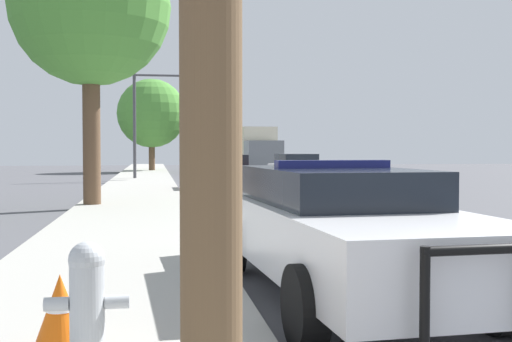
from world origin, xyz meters
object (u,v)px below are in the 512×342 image
(police_car, at_px, (339,227))
(car_background_midblock, at_px, (224,171))
(traffic_cone, at_px, (60,309))
(tree_sidewalk_near, at_px, (90,7))
(tree_sidewalk_far, at_px, (152,113))
(car_background_oncoming, at_px, (297,168))
(box_truck, at_px, (256,148))
(fire_hydrant, at_px, (87,298))
(traffic_light, at_px, (165,103))

(police_car, relative_size, car_background_midblock, 1.34)
(police_car, distance_m, car_background_midblock, 17.76)
(traffic_cone, bearing_deg, tree_sidewalk_near, 94.15)
(tree_sidewalk_far, bearing_deg, car_background_midblock, -82.11)
(car_background_oncoming, distance_m, tree_sidewalk_far, 17.28)
(police_car, relative_size, box_truck, 0.83)
(tree_sidewalk_near, bearing_deg, police_car, -71.58)
(fire_hydrant, height_order, traffic_light, traffic_light)
(car_background_oncoming, bearing_deg, fire_hydrant, 70.44)
(tree_sidewalk_near, bearing_deg, traffic_light, 81.51)
(box_truck, relative_size, tree_sidewalk_far, 1.06)
(car_background_oncoming, bearing_deg, traffic_cone, 69.64)
(tree_sidewalk_far, height_order, tree_sidewalk_near, tree_sidewalk_near)
(traffic_light, xyz_separation_m, box_truck, (6.34, 10.54, -2.26))
(car_background_midblock, height_order, box_truck, box_truck)
(traffic_cone, bearing_deg, fire_hydrant, -60.22)
(car_background_midblock, bearing_deg, box_truck, 76.82)
(tree_sidewalk_near, distance_m, traffic_cone, 13.68)
(fire_hydrant, bearing_deg, box_truck, 79.16)
(car_background_midblock, bearing_deg, car_background_oncoming, 49.18)
(police_car, height_order, box_truck, box_truck)
(fire_hydrant, xyz_separation_m, traffic_light, (1.10, 28.31, 3.33))
(police_car, relative_size, tree_sidewalk_near, 0.74)
(car_background_oncoming, bearing_deg, tree_sidewalk_near, 50.65)
(car_background_midblock, xyz_separation_m, tree_sidewalk_near, (-4.34, -6.79, 4.67))
(traffic_light, bearing_deg, car_background_oncoming, -32.48)
(police_car, distance_m, tree_sidewalk_far, 38.13)
(police_car, relative_size, car_background_oncoming, 1.30)
(fire_hydrant, bearing_deg, car_background_oncoming, 73.89)
(traffic_light, relative_size, tree_sidewalk_far, 0.85)
(traffic_light, distance_m, traffic_cone, 28.14)
(police_car, bearing_deg, traffic_light, -90.27)
(traffic_light, height_order, traffic_cone, traffic_light)
(traffic_cone, bearing_deg, tree_sidewalk_far, 89.10)
(police_car, xyz_separation_m, traffic_light, (-1.38, 26.15, 3.14))
(box_truck, relative_size, traffic_cone, 12.22)
(box_truck, height_order, tree_sidewalk_far, tree_sidewalk_far)
(traffic_light, xyz_separation_m, traffic_cone, (-1.35, -27.89, -3.51))
(fire_hydrant, xyz_separation_m, tree_sidewalk_far, (0.38, 40.09, 3.45))
(fire_hydrant, height_order, traffic_cone, fire_hydrant)
(police_car, distance_m, tree_sidewalk_near, 12.44)
(police_car, bearing_deg, tree_sidewalk_far, -90.12)
(car_background_oncoming, bearing_deg, traffic_light, -35.92)
(box_truck, relative_size, tree_sidewalk_near, 0.89)
(traffic_light, bearing_deg, police_car, -86.98)
(police_car, height_order, traffic_cone, police_car)
(fire_hydrant, height_order, car_background_oncoming, car_background_oncoming)
(traffic_light, xyz_separation_m, tree_sidewalk_far, (-0.72, 11.78, 0.12))
(tree_sidewalk_far, distance_m, traffic_cone, 39.84)
(traffic_light, xyz_separation_m, car_background_midblock, (2.07, -8.40, -3.17))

